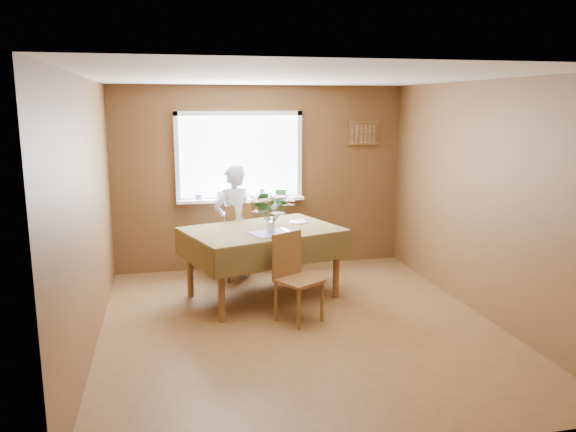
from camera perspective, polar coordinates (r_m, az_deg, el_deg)
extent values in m
plane|color=brown|center=(5.91, 1.18, -11.06)|extent=(4.50, 4.50, 0.00)
plane|color=white|center=(5.47, 1.28, 13.92)|extent=(4.50, 4.50, 0.00)
plane|color=brown|center=(7.74, -2.73, 3.86)|extent=(4.00, 0.00, 4.00)
plane|color=brown|center=(3.47, 10.10, -5.60)|extent=(4.00, 0.00, 4.00)
plane|color=brown|center=(5.45, -19.66, 0.07)|extent=(0.00, 4.50, 4.50)
plane|color=brown|center=(6.33, 19.10, 1.59)|extent=(0.00, 4.50, 4.50)
cube|color=white|center=(7.64, -4.96, 6.00)|extent=(1.60, 0.01, 1.10)
cube|color=white|center=(7.60, -5.02, 10.35)|extent=(1.72, 0.06, 0.06)
cube|color=white|center=(7.70, -4.87, 1.70)|extent=(1.72, 0.06, 0.06)
cube|color=white|center=(7.57, -11.22, 5.78)|extent=(0.06, 0.06, 1.22)
cube|color=white|center=(7.78, 1.15, 6.14)|extent=(0.06, 0.06, 1.22)
cube|color=white|center=(7.63, -4.81, 1.68)|extent=(1.72, 0.20, 0.04)
cylinder|color=white|center=(7.55, -9.03, 1.94)|extent=(0.09, 0.09, 0.08)
cylinder|color=white|center=(7.57, -6.91, 2.16)|extent=(0.11, 0.11, 0.12)
cylinder|color=white|center=(7.60, -4.79, 2.15)|extent=(0.12, 0.12, 0.09)
cylinder|color=white|center=(7.64, -2.70, 2.36)|extent=(0.10, 0.10, 0.13)
cylinder|color=white|center=(7.70, -0.63, 2.35)|extent=(0.11, 0.11, 0.10)
cube|color=brown|center=(8.03, 7.61, 8.35)|extent=(0.40, 0.03, 0.30)
cube|color=brown|center=(8.01, 7.68, 9.41)|extent=(0.44, 0.04, 0.03)
cube|color=brown|center=(8.03, 7.62, 7.27)|extent=(0.44, 0.04, 0.03)
cylinder|color=brown|center=(5.93, -6.78, -7.07)|extent=(0.08, 0.08, 0.78)
cylinder|color=brown|center=(6.62, 4.91, -5.06)|extent=(0.08, 0.08, 0.78)
cylinder|color=brown|center=(6.74, -9.96, -4.90)|extent=(0.08, 0.08, 0.78)
cylinder|color=brown|center=(7.36, 0.76, -3.35)|extent=(0.08, 0.08, 0.78)
cube|color=brown|center=(6.52, -2.62, -1.57)|extent=(1.90, 1.55, 0.04)
cube|color=#3F3217|center=(6.52, -2.62, -1.35)|extent=(1.98, 1.63, 0.01)
cube|color=#3F3217|center=(6.06, -0.03, -3.84)|extent=(1.62, 0.54, 0.31)
cube|color=#3F3217|center=(7.06, -4.82, -1.71)|extent=(1.62, 0.54, 0.31)
cube|color=#3F3217|center=(6.21, -9.57, -3.63)|extent=(0.37, 1.10, 0.31)
cube|color=#3F3217|center=(6.98, 3.57, -1.83)|extent=(0.37, 1.10, 0.31)
cube|color=#4A6ED4|center=(6.28, -1.45, -1.72)|extent=(0.58, 0.50, 0.01)
cylinder|color=brown|center=(7.72, -5.91, -3.93)|extent=(0.04, 0.04, 0.46)
cylinder|color=brown|center=(7.49, -8.00, -4.46)|extent=(0.04, 0.04, 0.46)
cylinder|color=brown|center=(7.46, -4.00, -4.44)|extent=(0.04, 0.04, 0.46)
cylinder|color=brown|center=(7.22, -6.11, -5.01)|extent=(0.04, 0.04, 0.46)
cube|color=brown|center=(7.41, -6.05, -2.63)|extent=(0.60, 0.60, 0.03)
cube|color=brown|center=(7.20, -5.03, -0.80)|extent=(0.37, 0.27, 0.51)
cylinder|color=brown|center=(5.73, 1.10, -9.51)|extent=(0.04, 0.04, 0.43)
cylinder|color=brown|center=(5.96, 3.47, -8.68)|extent=(0.04, 0.04, 0.43)
cylinder|color=brown|center=(5.96, -1.24, -8.66)|extent=(0.04, 0.04, 0.43)
cylinder|color=brown|center=(6.19, 1.13, -7.91)|extent=(0.04, 0.04, 0.43)
cube|color=brown|center=(5.88, 1.13, -6.58)|extent=(0.55, 0.55, 0.03)
cube|color=brown|center=(5.94, -0.13, -3.86)|extent=(0.36, 0.23, 0.48)
imported|color=white|center=(7.22, -5.55, -0.71)|extent=(0.65, 0.57, 1.51)
cylinder|color=white|center=(6.31, -1.77, -1.10)|extent=(0.10, 0.10, 0.13)
cylinder|color=#33662D|center=(6.29, -1.78, -0.22)|extent=(0.06, 0.06, 0.09)
cylinder|color=white|center=(6.84, 1.04, -0.60)|extent=(0.24, 0.24, 0.01)
cube|color=silver|center=(6.42, -0.36, -1.38)|extent=(0.05, 0.21, 0.00)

